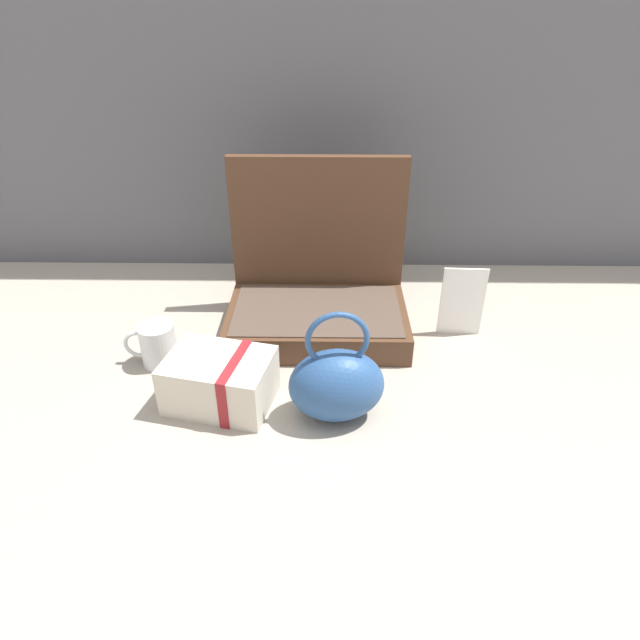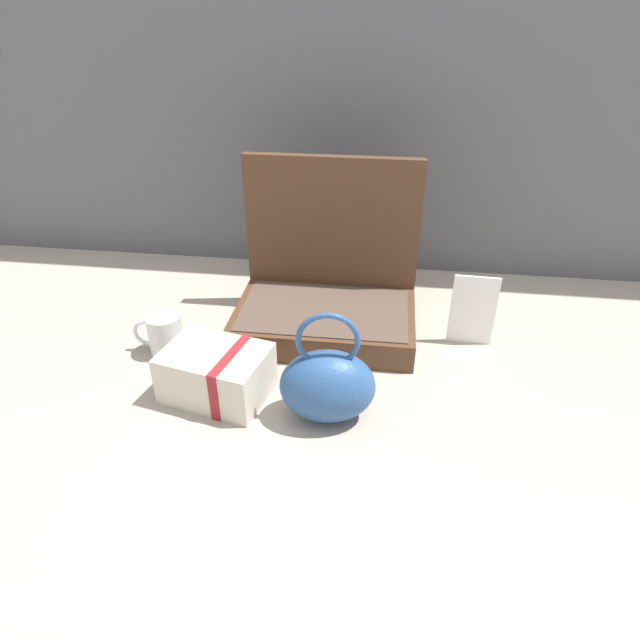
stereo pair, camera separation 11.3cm
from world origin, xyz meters
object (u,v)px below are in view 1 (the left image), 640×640
Objects in this scene: open_suitcase at (316,293)px; cream_toiletry_bag at (220,381)px; coffee_mug at (156,345)px; info_card_left at (461,302)px; teal_pouch_handbag at (335,384)px.

open_suitcase reaches higher than cream_toiletry_bag.
open_suitcase is 3.65× the size of coffee_mug.
teal_pouch_handbag is at bearing -132.20° from info_card_left.
open_suitcase is 2.45× the size of info_card_left.
coffee_mug is at bearing 156.61° from teal_pouch_handbag.
teal_pouch_handbag is 2.03× the size of coffee_mug.
cream_toiletry_bag is at bearing 170.53° from teal_pouch_handbag.
coffee_mug is at bearing 141.29° from cream_toiletry_bag.
teal_pouch_handbag is (0.04, -0.35, -0.01)m from open_suitcase.
open_suitcase reaches higher than info_card_left.
open_suitcase is 0.35m from info_card_left.
open_suitcase reaches higher than coffee_mug.
coffee_mug is at bearing -154.01° from open_suitcase.
info_card_left is at bearing 10.93° from coffee_mug.
coffee_mug is (-0.40, 0.17, -0.03)m from teal_pouch_handbag.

